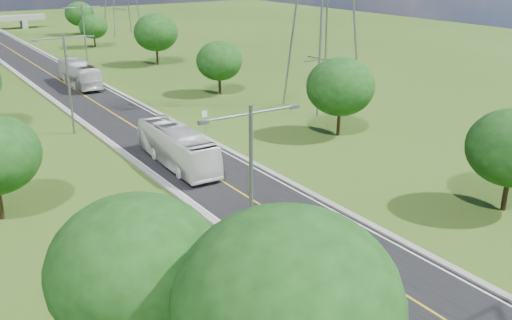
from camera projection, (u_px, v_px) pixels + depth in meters
The scene contains 17 objects.
ground at pixel (86, 97), 72.52m from camera, with size 260.00×260.00×0.00m, color #2B4914.
road at pixel (72, 88), 77.22m from camera, with size 8.00×150.00×0.06m, color black.
curb_left at pixel (40, 91), 75.00m from camera, with size 0.50×150.00×0.22m, color gray.
curb_right at pixel (103, 84), 79.39m from camera, with size 0.50×150.00×0.22m, color gray.
speed_limit_sign at pixel (205, 118), 57.36m from camera, with size 0.55×0.09×2.40m.
streetlight_near_left at pixel (251, 181), 29.67m from camera, with size 5.90×0.25×10.00m.
streetlight_mid_left at pixel (68, 76), 55.61m from camera, with size 5.90×0.25×10.00m.
streetlight_far_right at pixel (84, 31), 87.75m from camera, with size 5.90×0.25×10.00m.
tree_la at pixel (137, 270), 22.62m from camera, with size 7.14×7.14×8.30m.
tree_lf at pixel (287, 306), 19.24m from camera, with size 7.98×7.98×9.28m.
tree_rb at pixel (340, 87), 55.52m from camera, with size 6.72×6.72×7.82m.
tree_rc at pixel (219, 61), 72.51m from camera, with size 5.88×5.88×6.84m.
tree_rd at pixel (156, 32), 92.09m from camera, with size 7.14×7.14×8.30m.
tree_re at pixel (93, 26), 110.09m from camera, with size 5.46×5.46×6.35m.
tree_rf at pixel (79, 14), 127.41m from camera, with size 6.30×6.30×7.33m.
bus_outbound at pixel (79, 74), 77.92m from camera, with size 2.80×11.96×3.33m, color silver.
bus_inbound at pixel (177, 147), 48.42m from camera, with size 2.73×11.68×3.25m, color white.
Camera 1 is at (-20.91, -11.15, 17.04)m, focal length 40.00 mm.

